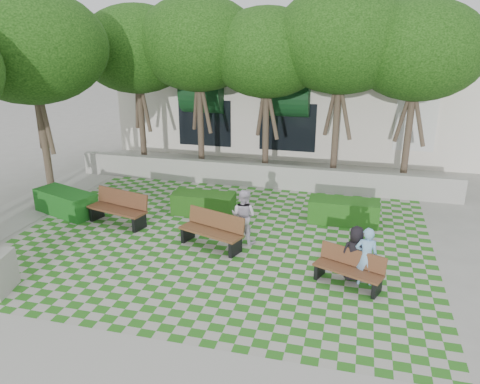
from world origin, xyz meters
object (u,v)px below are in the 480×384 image
(person_blue, at_px, (366,256))
(bench_east, at_px, (349,269))
(hedge_east, at_px, (343,211))
(person_white, at_px, (243,216))
(person_dark, at_px, (355,253))
(bench_west, at_px, (119,209))
(hedge_west, at_px, (66,202))
(hedge_midleft, at_px, (204,204))
(bench_mid, at_px, (212,231))

(person_blue, bearing_deg, bench_east, 14.81)
(bench_east, height_order, hedge_east, bench_east)
(hedge_east, xyz_separation_m, person_white, (-2.74, -2.16, 0.42))
(bench_east, distance_m, person_white, 3.52)
(person_blue, height_order, person_dark, person_blue)
(bench_east, bearing_deg, person_white, 172.53)
(person_dark, distance_m, person_white, 3.47)
(bench_east, height_order, person_blue, person_blue)
(bench_west, xyz_separation_m, hedge_west, (-2.13, 0.33, -0.12))
(bench_west, distance_m, person_dark, 7.52)
(hedge_midleft, relative_size, person_blue, 1.38)
(bench_west, relative_size, person_dark, 1.50)
(hedge_west, bearing_deg, bench_mid, -11.89)
(person_dark, bearing_deg, bench_mid, -23.68)
(hedge_east, bearing_deg, person_blue, -79.66)
(bench_mid, xyz_separation_m, person_blue, (4.20, -1.06, 0.26))
(person_blue, relative_size, person_dark, 1.06)
(hedge_east, relative_size, person_blue, 1.47)
(hedge_east, bearing_deg, bench_east, -85.32)
(bench_mid, distance_m, bench_west, 3.47)
(hedge_east, xyz_separation_m, hedge_west, (-9.02, -1.53, 0.01))
(person_dark, bearing_deg, hedge_west, -23.31)
(bench_mid, xyz_separation_m, hedge_midleft, (-1.04, 2.29, -0.12))
(bench_east, bearing_deg, hedge_east, 116.45)
(bench_west, distance_m, hedge_midleft, 2.75)
(bench_east, xyz_separation_m, bench_west, (-7.20, 2.01, 0.09))
(bench_west, distance_m, hedge_west, 2.16)
(hedge_east, distance_m, person_dark, 3.61)
(hedge_west, xyz_separation_m, person_dark, (9.45, -2.04, 0.31))
(bench_east, bearing_deg, hedge_midleft, 166.29)
(bench_mid, height_order, bench_west, bench_west)
(hedge_east, distance_m, person_white, 3.51)
(hedge_midleft, bearing_deg, person_white, -44.13)
(person_blue, relative_size, person_white, 0.93)
(bench_west, xyz_separation_m, person_dark, (7.32, -1.71, 0.19))
(bench_mid, bearing_deg, hedge_midleft, 133.54)
(bench_west, bearing_deg, person_dark, 1.26)
(hedge_east, bearing_deg, person_white, -141.72)
(hedge_east, bearing_deg, bench_west, -164.91)
(hedge_midleft, distance_m, person_blue, 6.23)
(bench_west, height_order, person_blue, person_blue)
(hedge_east, xyz_separation_m, person_blue, (0.68, -3.75, 0.36))
(person_blue, bearing_deg, person_white, -28.27)
(bench_mid, xyz_separation_m, person_dark, (3.95, -0.88, 0.22))
(bench_mid, distance_m, hedge_east, 4.43)
(hedge_west, bearing_deg, hedge_east, 9.62)
(bench_east, xyz_separation_m, person_blue, (0.37, 0.12, 0.32))
(bench_mid, relative_size, person_blue, 1.34)
(bench_east, xyz_separation_m, bench_mid, (-3.83, 1.18, 0.06))
(hedge_east, xyz_separation_m, person_dark, (0.43, -3.57, 0.32))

